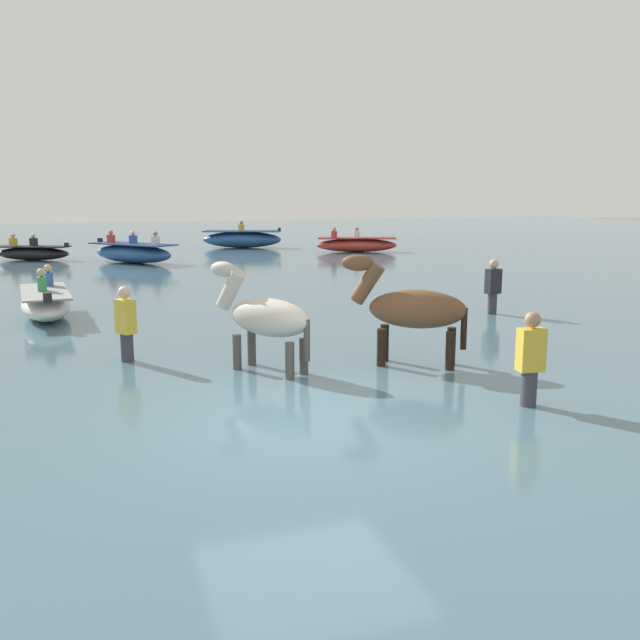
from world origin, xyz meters
The scene contains 12 objects.
ground_plane centered at (0.00, 0.00, 0.00)m, with size 120.00×120.00×0.00m, color #756B56.
water_surface centered at (0.00, 10.00, 0.21)m, with size 90.00×90.00×0.43m, color #476675.
horse_lead_bay centered at (2.32, 1.99, 1.26)m, with size 1.83×1.32×2.13m.
horse_trailing_pinto centered at (0.10, 2.35, 1.20)m, with size 1.39×1.69×2.03m.
boat_mid_outer centered at (-0.71, 19.39, 0.80)m, with size 3.32×3.60×1.21m.
boat_distant_west centered at (4.68, 25.04, 0.83)m, with size 3.98×2.59×1.28m.
boat_near_starboard centered at (8.98, 21.11, 0.75)m, with size 3.72×2.13×1.11m.
boat_far_offshore centered at (-3.26, 8.20, 0.73)m, with size 1.22×2.93×1.05m.
boat_near_port centered at (-4.37, 21.68, 0.72)m, with size 3.05×2.06×1.03m.
person_onlooker_right centered at (6.02, 5.52, 0.87)m, with size 0.35×0.24×1.63m.
person_wading_mid centered at (2.80, -0.37, 0.87)m, with size 0.34×0.24×1.63m.
person_onlooker_left centered at (-1.84, 3.63, 0.87)m, with size 0.33×0.38×1.63m.
Camera 1 is at (-2.35, -7.47, 3.09)m, focal length 38.85 mm.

